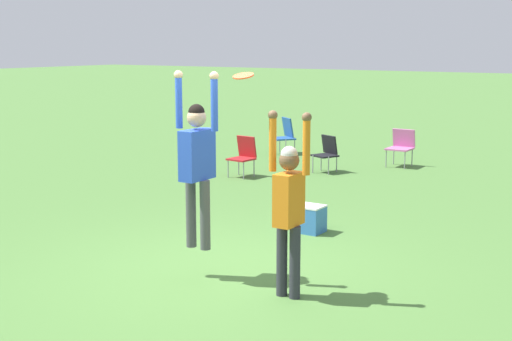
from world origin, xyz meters
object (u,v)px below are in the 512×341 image
Objects in this scene: camping_chair_0 at (285,134)px; cooler_box at (310,219)px; person_jumping at (197,156)px; camping_chair_1 at (244,154)px; camping_chair_2 at (401,145)px; person_defending at (289,201)px; camping_chair_3 at (327,151)px; frisbee at (243,76)px.

camping_chair_0 is 7.49m from cooler_box.
person_jumping is at bearing -92.65° from cooler_box.
camping_chair_1 reaches higher than cooler_box.
camping_chair_2 is at bearing 99.47° from cooler_box.
person_defending reaches higher than camping_chair_2.
camping_chair_2 reaches higher than camping_chair_3.
person_jumping reaches higher than camping_chair_1.
person_jumping is 1.28m from person_defending.
cooler_box is (4.13, -6.24, -0.31)m from camping_chair_0.
frisbee reaches higher than camping_chair_2.
frisbee is 0.29× the size of camping_chair_3.
cooler_box is at bearing 141.63° from camping_chair_1.
person_jumping reaches higher than camping_chair_0.
cooler_box is (-1.11, 2.50, -0.87)m from person_defending.
camping_chair_3 is at bearing 176.29° from camping_chair_0.
camping_chair_2 is (3.11, -0.13, -0.02)m from camping_chair_0.
person_jumping is at bearing 124.66° from camping_chair_1.
camping_chair_0 is 3.11m from camping_chair_2.
person_jumping is at bearing 150.52° from camping_chair_0.
frisbee is at bearing 129.40° from camping_chair_1.
person_defending is 2.87m from cooler_box.
person_defending is 8.89m from camping_chair_2.
person_jumping is 1.02× the size of person_defending.
frisbee is at bearing -83.33° from person_defending.
camping_chair_0 is (-4.01, 8.75, -0.95)m from person_jumping.
cooler_box is (0.12, 2.51, -1.25)m from person_jumping.
person_jumping is 5.02× the size of cooler_box.
frisbee reaches higher than camping_chair_3.
person_jumping is at bearing -90.00° from person_defending.
person_jumping is 2.51× the size of camping_chair_2.
person_defending is 8.87× the size of frisbee.
person_jumping is 9.02× the size of frisbee.
frisbee is 10.16m from camping_chair_0.
camping_chair_2 is (-1.59, 8.67, -1.91)m from frisbee.
camping_chair_0 is at bearing -149.44° from person_defending.
person_jumping is at bearing 175.11° from frisbee.
camping_chair_0 is at bearing 118.08° from frisbee.
camping_chair_0 is 1.09× the size of camping_chair_2.
camping_chair_3 is (1.21, 1.39, -0.02)m from camping_chair_1.
person_defending is 2.27× the size of camping_chair_0.
cooler_box is at bearing 99.07° from camping_chair_2.
frisbee is 0.26× the size of camping_chair_0.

